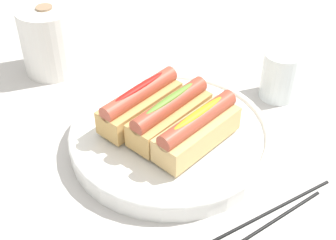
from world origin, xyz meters
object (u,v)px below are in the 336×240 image
object	(u,v)px
serving_bowl	(168,137)
hotdog_back	(168,116)
hotdog_side	(140,103)
chopstick_near	(271,210)
hotdog_front	(198,130)
water_glass	(280,77)
paper_towel_roll	(50,40)
chopstick_far	(263,227)

from	to	relation	value
serving_bowl	hotdog_back	distance (m)	0.04
hotdog_back	hotdog_side	xyz separation A→B (m)	(-0.01, 0.05, 0.00)
chopstick_near	hotdog_side	bearing A→B (deg)	107.17
hotdog_front	hotdog_back	world-z (taller)	same
hotdog_back	water_glass	bearing A→B (deg)	-6.05
hotdog_back	hotdog_front	bearing A→B (deg)	-77.30
hotdog_back	paper_towel_roll	bearing A→B (deg)	93.79
hotdog_back	water_glass	size ratio (longest dim) A/B	1.73
water_glass	chopstick_far	distance (m)	0.32
chopstick_near	hotdog_back	bearing A→B (deg)	105.67
serving_bowl	chopstick_near	xyz separation A→B (m)	(0.02, -0.20, -0.02)
serving_bowl	paper_towel_roll	xyz separation A→B (m)	(-0.02, 0.32, 0.05)
hotdog_side	paper_towel_roll	xyz separation A→B (m)	(-0.01, 0.27, 0.00)
hotdog_side	chopstick_near	world-z (taller)	hotdog_side
water_glass	chopstick_far	xyz separation A→B (m)	(-0.25, -0.18, -0.04)
hotdog_front	chopstick_far	world-z (taller)	hotdog_front
paper_towel_roll	hotdog_side	bearing A→B (deg)	-88.03
hotdog_back	paper_towel_roll	xyz separation A→B (m)	(-0.02, 0.32, 0.00)
water_glass	paper_towel_roll	size ratio (longest dim) A/B	0.67
water_glass	chopstick_near	distance (m)	0.28
hotdog_front	water_glass	size ratio (longest dim) A/B	1.72
hotdog_front	chopstick_near	world-z (taller)	hotdog_front
hotdog_front	hotdog_side	xyz separation A→B (m)	(-0.02, 0.11, 0.00)
hotdog_side	chopstick_near	bearing A→B (deg)	-82.72
hotdog_front	chopstick_far	size ratio (longest dim) A/B	0.70
serving_bowl	water_glass	bearing A→B (deg)	-6.05
water_glass	paper_towel_roll	distance (m)	0.44
water_glass	paper_towel_roll	world-z (taller)	paper_towel_roll
paper_towel_roll	serving_bowl	bearing A→B (deg)	-86.21
chopstick_far	serving_bowl	bearing A→B (deg)	92.83
hotdog_back	chopstick_near	size ratio (longest dim) A/B	0.71
hotdog_front	water_glass	bearing A→B (deg)	6.85
hotdog_front	hotdog_side	bearing A→B (deg)	102.70
hotdog_front	chopstick_far	distance (m)	0.17
hotdog_back	chopstick_near	distance (m)	0.21
paper_towel_roll	chopstick_near	world-z (taller)	paper_towel_roll
paper_towel_roll	hotdog_front	bearing A→B (deg)	-84.92
hotdog_back	chopstick_far	distance (m)	0.22
chopstick_near	hotdog_front	bearing A→B (deg)	103.03
paper_towel_roll	chopstick_far	size ratio (longest dim) A/B	0.61
hotdog_front	hotdog_back	distance (m)	0.06
hotdog_side	paper_towel_roll	world-z (taller)	paper_towel_roll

